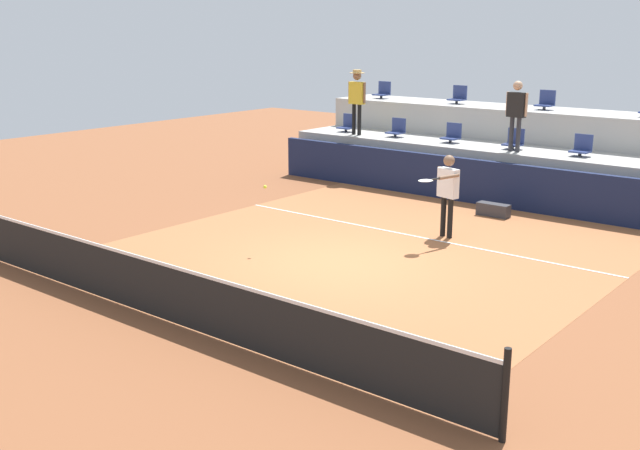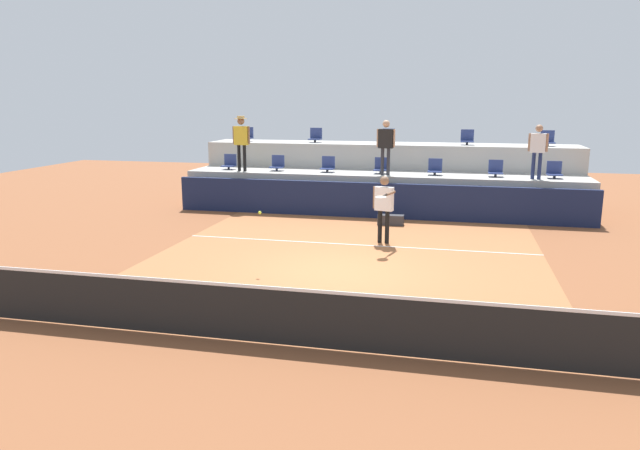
% 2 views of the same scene
% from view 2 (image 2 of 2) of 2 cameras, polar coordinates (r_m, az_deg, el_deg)
% --- Properties ---
extents(ground_plane, '(40.00, 40.00, 0.00)m').
position_cam_2_polar(ground_plane, '(12.61, 1.74, -4.54)').
color(ground_plane, brown).
extents(court_inner_paint, '(9.00, 10.00, 0.01)m').
position_cam_2_polar(court_inner_paint, '(13.55, 2.57, -3.35)').
color(court_inner_paint, '#A36038').
rests_on(court_inner_paint, ground_plane).
extents(court_service_line, '(9.00, 0.06, 0.00)m').
position_cam_2_polar(court_service_line, '(14.89, 3.56, -1.94)').
color(court_service_line, silver).
rests_on(court_service_line, ground_plane).
extents(tennis_net, '(10.48, 0.08, 1.07)m').
position_cam_2_polar(tennis_net, '(8.76, -3.45, -8.69)').
color(tennis_net, black).
rests_on(tennis_net, ground_plane).
extents(sponsor_backboard, '(13.00, 0.16, 1.10)m').
position_cam_2_polar(sponsor_backboard, '(18.26, 5.46, 2.39)').
color(sponsor_backboard, '#141E42').
rests_on(sponsor_backboard, ground_plane).
extents(seating_tier_lower, '(13.00, 1.80, 1.25)m').
position_cam_2_polar(seating_tier_lower, '(19.52, 5.97, 3.23)').
color(seating_tier_lower, '#ADAAA3').
rests_on(seating_tier_lower, ground_plane).
extents(seating_tier_upper, '(13.00, 1.80, 2.10)m').
position_cam_2_polar(seating_tier_upper, '(21.24, 6.61, 5.08)').
color(seating_tier_upper, '#ADAAA3').
rests_on(seating_tier_upper, ground_plane).
extents(stadium_chair_lower_far_left, '(0.44, 0.40, 0.52)m').
position_cam_2_polar(stadium_chair_lower_far_left, '(20.68, -8.81, 5.99)').
color(stadium_chair_lower_far_left, '#2D2D33').
rests_on(stadium_chair_lower_far_left, seating_tier_lower).
extents(stadium_chair_lower_left, '(0.44, 0.40, 0.52)m').
position_cam_2_polar(stadium_chair_lower_left, '(20.10, -4.18, 5.92)').
color(stadium_chair_lower_left, '#2D2D33').
rests_on(stadium_chair_lower_left, seating_tier_lower).
extents(stadium_chair_lower_mid_left, '(0.44, 0.40, 0.52)m').
position_cam_2_polar(stadium_chair_lower_mid_left, '(19.65, 0.77, 5.82)').
color(stadium_chair_lower_mid_left, '#2D2D33').
rests_on(stadium_chair_lower_mid_left, seating_tier_lower).
extents(stadium_chair_lower_center, '(0.44, 0.40, 0.52)m').
position_cam_2_polar(stadium_chair_lower_center, '(19.35, 5.97, 5.65)').
color(stadium_chair_lower_center, '#2D2D33').
rests_on(stadium_chair_lower_center, seating_tier_lower).
extents(stadium_chair_lower_mid_right, '(0.44, 0.40, 0.52)m').
position_cam_2_polar(stadium_chair_lower_mid_right, '(19.22, 11.14, 5.45)').
color(stadium_chair_lower_mid_right, '#2D2D33').
rests_on(stadium_chair_lower_mid_right, seating_tier_lower).
extents(stadium_chair_lower_right, '(0.44, 0.40, 0.52)m').
position_cam_2_polar(stadium_chair_lower_right, '(19.25, 16.74, 5.18)').
color(stadium_chair_lower_right, '#2D2D33').
rests_on(stadium_chair_lower_right, seating_tier_lower).
extents(stadium_chair_lower_far_right, '(0.44, 0.40, 0.52)m').
position_cam_2_polar(stadium_chair_lower_far_right, '(19.44, 21.87, 4.88)').
color(stadium_chair_lower_far_right, '#2D2D33').
rests_on(stadium_chair_lower_far_right, seating_tier_lower).
extents(stadium_chair_upper_far_left, '(0.44, 0.40, 0.52)m').
position_cam_2_polar(stadium_chair_upper_far_left, '(22.28, -7.14, 8.66)').
color(stadium_chair_upper_far_left, '#2D2D33').
rests_on(stadium_chair_upper_far_left, seating_tier_upper).
extents(stadium_chair_upper_left, '(0.44, 0.40, 0.52)m').
position_cam_2_polar(stadium_chair_upper_left, '(21.52, -0.44, 8.63)').
color(stadium_chair_upper_left, '#2D2D33').
rests_on(stadium_chair_upper_left, seating_tier_upper).
extents(stadium_chair_upper_center, '(0.44, 0.40, 0.52)m').
position_cam_2_polar(stadium_chair_upper_center, '(21.06, 6.67, 8.48)').
color(stadium_chair_upper_center, '#2D2D33').
rests_on(stadium_chair_upper_center, seating_tier_upper).
extents(stadium_chair_upper_right, '(0.44, 0.40, 0.52)m').
position_cam_2_polar(stadium_chair_upper_right, '(20.93, 14.15, 8.17)').
color(stadium_chair_upper_right, '#2D2D33').
rests_on(stadium_chair_upper_right, seating_tier_upper).
extents(stadium_chair_upper_far_right, '(0.44, 0.40, 0.52)m').
position_cam_2_polar(stadium_chair_upper_far_right, '(21.13, 21.29, 7.76)').
color(stadium_chair_upper_far_right, '#2D2D33').
rests_on(stadium_chair_upper_far_right, seating_tier_upper).
extents(tennis_player, '(0.59, 1.29, 1.73)m').
position_cam_2_polar(tennis_player, '(14.91, 6.24, 2.19)').
color(tennis_player, black).
rests_on(tennis_player, ground_plane).
extents(spectator_with_hat, '(0.62, 0.44, 1.84)m').
position_cam_2_polar(spectator_with_hat, '(20.02, -7.68, 8.50)').
color(spectator_with_hat, black).
rests_on(spectator_with_hat, seating_tier_lower).
extents(spectator_in_white, '(0.61, 0.26, 1.74)m').
position_cam_2_polar(spectator_in_white, '(18.87, 6.43, 8.05)').
color(spectator_in_white, '#2D2D33').
rests_on(spectator_in_white, seating_tier_lower).
extents(spectator_in_grey, '(0.58, 0.27, 1.64)m').
position_cam_2_polar(spectator_in_grey, '(18.90, 20.46, 7.16)').
color(spectator_in_grey, navy).
rests_on(spectator_in_grey, seating_tier_lower).
extents(tennis_ball, '(0.07, 0.07, 0.07)m').
position_cam_2_polar(tennis_ball, '(12.43, -5.89, 1.21)').
color(tennis_ball, '#CCE033').
extents(equipment_bag, '(0.76, 0.28, 0.30)m').
position_cam_2_polar(equipment_bag, '(17.35, 6.90, 0.50)').
color(equipment_bag, '#333338').
rests_on(equipment_bag, ground_plane).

